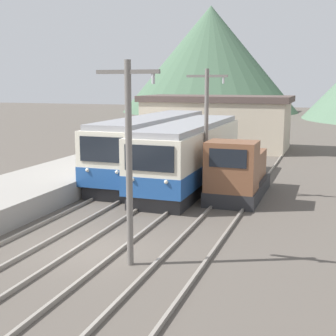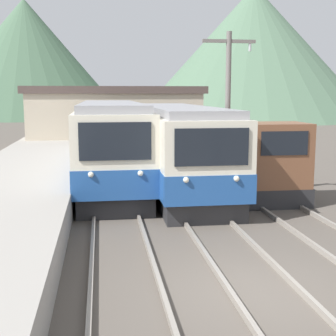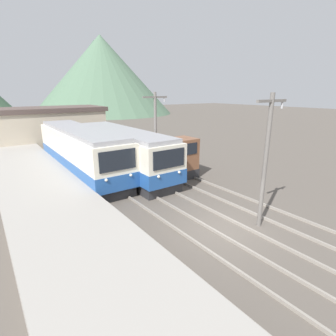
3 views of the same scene
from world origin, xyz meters
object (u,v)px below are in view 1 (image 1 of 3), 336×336
(commuter_train_left, at_px, (154,149))
(catenary_mast_near, at_px, (129,156))
(catenary_mast_mid, at_px, (206,128))
(shunting_locomotive, at_px, (238,174))
(commuter_train_center, at_px, (191,156))

(commuter_train_left, xyz_separation_m, catenary_mast_near, (4.31, -13.27, 1.75))
(catenary_mast_near, bearing_deg, commuter_train_left, 107.99)
(catenary_mast_mid, bearing_deg, catenary_mast_near, -90.00)
(shunting_locomotive, xyz_separation_m, catenary_mast_mid, (-1.49, -0.62, 2.25))
(catenary_mast_mid, bearing_deg, commuter_train_center, 121.55)
(commuter_train_left, bearing_deg, shunting_locomotive, -30.78)
(shunting_locomotive, height_order, catenary_mast_mid, catenary_mast_mid)
(shunting_locomotive, bearing_deg, catenary_mast_mid, -157.43)
(commuter_train_center, bearing_deg, commuter_train_left, 149.98)
(commuter_train_left, height_order, commuter_train_center, commuter_train_left)
(commuter_train_left, relative_size, shunting_locomotive, 2.36)
(commuter_train_center, distance_m, catenary_mast_mid, 3.41)
(commuter_train_center, relative_size, shunting_locomotive, 2.18)
(commuter_train_left, height_order, shunting_locomotive, commuter_train_left)
(commuter_train_left, xyz_separation_m, commuter_train_center, (2.80, -1.62, -0.06))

